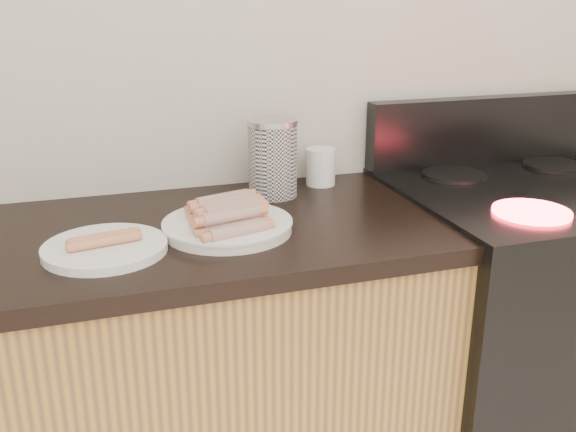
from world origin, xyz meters
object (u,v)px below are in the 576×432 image
object	(u,v)px
stove	(523,338)
canister	(273,158)
mug	(321,167)
main_plate	(228,227)
side_plate	(105,248)

from	to	relation	value
stove	canister	world-z (taller)	canister
canister	mug	world-z (taller)	canister
stove	canister	xyz separation A→B (m)	(-0.70, 0.19, 0.54)
main_plate	canister	world-z (taller)	canister
canister	mug	bearing A→B (deg)	20.54
side_plate	stove	bearing A→B (deg)	4.07
main_plate	side_plate	distance (m)	0.27
side_plate	main_plate	bearing A→B (deg)	8.99
main_plate	mug	xyz separation A→B (m)	(0.33, 0.28, 0.04)
side_plate	canister	xyz separation A→B (m)	(0.44, 0.27, 0.09)
mug	main_plate	bearing A→B (deg)	-138.92
main_plate	side_plate	xyz separation A→B (m)	(-0.27, -0.04, -0.00)
main_plate	mug	size ratio (longest dim) A/B	2.83
main_plate	canister	bearing A→B (deg)	52.80
stove	main_plate	bearing A→B (deg)	-177.45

